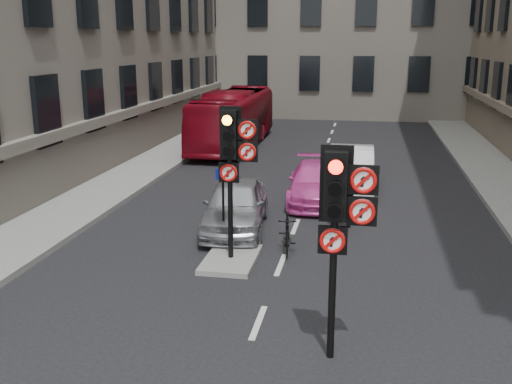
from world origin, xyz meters
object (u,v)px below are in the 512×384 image
(signal_far, at_px, (233,150))
(car_white, at_px, (351,168))
(motorcyclist, at_px, (343,193))
(signal_near, at_px, (341,209))
(motorcycle, at_px, (287,233))
(bus_red, at_px, (234,119))
(car_silver, at_px, (235,205))
(info_sign, at_px, (223,196))
(car_pink, at_px, (316,183))

(signal_far, bearing_deg, car_white, 72.25)
(signal_far, relative_size, motorcyclist, 1.81)
(signal_near, bearing_deg, motorcyclist, 91.55)
(car_white, xyz_separation_m, motorcycle, (-1.39, -6.85, -0.26))
(motorcyclist, bearing_deg, bus_red, -72.87)
(signal_far, height_order, car_silver, signal_far)
(signal_far, height_order, car_white, signal_far)
(signal_near, height_order, motorcyclist, signal_near)
(signal_far, bearing_deg, motorcycle, 41.68)
(car_silver, height_order, motorcyclist, motorcyclist)
(signal_near, relative_size, car_silver, 0.86)
(signal_near, xyz_separation_m, info_sign, (-3.04, 4.74, -1.18))
(signal_near, relative_size, motorcyclist, 1.81)
(bus_red, bearing_deg, info_sign, -78.60)
(motorcycle, distance_m, motorcyclist, 2.62)
(car_silver, bearing_deg, motorcyclist, 8.35)
(car_white, relative_size, bus_red, 0.45)
(car_silver, xyz_separation_m, bus_red, (-2.88, 12.92, 0.67))
(car_white, bearing_deg, signal_near, -90.74)
(car_white, distance_m, motorcycle, 7.00)
(car_silver, xyz_separation_m, motorcyclist, (2.91, 0.74, 0.28))
(signal_far, xyz_separation_m, car_white, (2.52, 7.86, -1.97))
(car_white, height_order, bus_red, bus_red)
(bus_red, distance_m, motorcycle, 15.13)
(bus_red, xyz_separation_m, motorcycle, (4.52, -14.41, -0.90))
(signal_far, distance_m, car_silver, 3.24)
(car_pink, bearing_deg, car_silver, -123.13)
(signal_near, height_order, car_pink, signal_near)
(car_pink, bearing_deg, motorcyclist, -73.00)
(bus_red, bearing_deg, motorcycle, -72.56)
(car_silver, relative_size, bus_red, 0.42)
(signal_near, height_order, car_silver, signal_near)
(motorcyclist, bearing_deg, car_pink, -78.14)
(signal_near, relative_size, car_pink, 0.84)
(car_pink, relative_size, motorcyclist, 2.16)
(signal_far, distance_m, car_white, 8.49)
(car_silver, bearing_deg, car_pink, 54.08)
(motorcycle, bearing_deg, car_white, 70.90)
(signal_far, relative_size, car_white, 0.81)
(signal_near, bearing_deg, info_sign, 122.64)
(car_white, distance_m, motorcyclist, 4.63)
(bus_red, relative_size, info_sign, 4.96)
(signal_near, bearing_deg, bus_red, 107.13)
(car_pink, relative_size, info_sign, 2.14)
(motorcycle, bearing_deg, signal_near, -81.32)
(motorcycle, xyz_separation_m, motorcyclist, (1.27, 2.23, 0.51))
(car_silver, bearing_deg, motorcycle, -48.20)
(bus_red, bearing_deg, car_white, -51.98)
(car_white, distance_m, info_sign, 7.74)
(car_white, bearing_deg, car_silver, -120.58)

